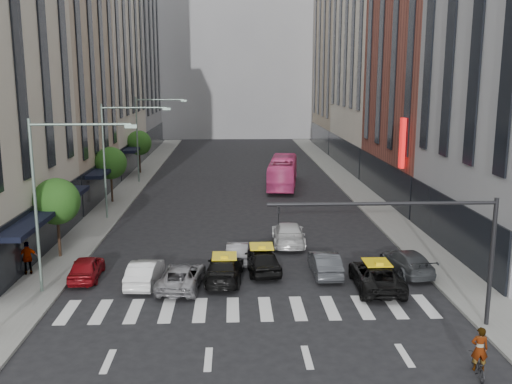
{
  "coord_description": "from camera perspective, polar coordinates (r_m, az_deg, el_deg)",
  "views": [
    {
      "loc": [
        -0.98,
        -24.71,
        11.14
      ],
      "look_at": [
        0.52,
        10.71,
        4.0
      ],
      "focal_mm": 40.0,
      "sensor_mm": 36.0,
      "label": 1
    }
  ],
  "objects": [
    {
      "name": "car_grey_mid",
      "position": [
        33.13,
        6.9,
        -7.09
      ],
      "size": [
        1.5,
        4.17,
        1.37
      ],
      "primitive_type": "imported",
      "rotation": [
        0.0,
        0.0,
        3.15
      ],
      "color": "#383B3F",
      "rests_on": "ground"
    },
    {
      "name": "car_grey_curb",
      "position": [
        34.35,
        14.83,
        -6.74
      ],
      "size": [
        2.47,
        4.86,
        1.35
      ],
      "primitive_type": "imported",
      "rotation": [
        0.0,
        0.0,
        3.27
      ],
      "color": "#393C40",
      "rests_on": "ground"
    },
    {
      "name": "streetlamp_far",
      "position": [
        61.6,
        -10.95,
        6.3
      ],
      "size": [
        5.38,
        0.25,
        9.0
      ],
      "color": "gray",
      "rests_on": "sidewalk_left"
    },
    {
      "name": "sidewalk_right",
      "position": [
        57.19,
        10.22,
        0.05
      ],
      "size": [
        3.0,
        96.0,
        0.15
      ],
      "primitive_type": "cube",
      "color": "slate",
      "rests_on": "ground"
    },
    {
      "name": "streetlamp_near",
      "position": [
        30.56,
        -19.65,
        0.85
      ],
      "size": [
        5.38,
        0.25,
        9.0
      ],
      "color": "gray",
      "rests_on": "sidewalk_left"
    },
    {
      "name": "building_left_b",
      "position": [
        55.1,
        -19.76,
        11.63
      ],
      "size": [
        8.0,
        16.0,
        24.0
      ],
      "primitive_type": "cube",
      "color": "tan",
      "rests_on": "ground"
    },
    {
      "name": "building_right_b",
      "position": [
        54.77,
        17.17,
        12.84
      ],
      "size": [
        8.0,
        18.0,
        26.0
      ],
      "primitive_type": "cube",
      "color": "brown",
      "rests_on": "ground"
    },
    {
      "name": "taxi_left",
      "position": [
        32.02,
        -3.16,
        -7.65
      ],
      "size": [
        2.36,
        4.99,
        1.41
      ],
      "primitive_type": "imported",
      "rotation": [
        0.0,
        0.0,
        3.06
      ],
      "color": "black",
      "rests_on": "ground"
    },
    {
      "name": "liberty_sign",
      "position": [
        47.0,
        14.43,
        4.75
      ],
      "size": [
        0.3,
        0.7,
        4.0
      ],
      "color": "red",
      "rests_on": "ground"
    },
    {
      "name": "car_white_front",
      "position": [
        32.0,
        -11.06,
        -7.9
      ],
      "size": [
        1.71,
        4.25,
        1.37
      ],
      "primitive_type": "imported",
      "rotation": [
        0.0,
        0.0,
        3.08
      ],
      "color": "silver",
      "rests_on": "ground"
    },
    {
      "name": "car_row2_right",
      "position": [
        38.8,
        3.25,
        -4.16
      ],
      "size": [
        2.3,
        5.26,
        1.51
      ],
      "primitive_type": "imported",
      "rotation": [
        0.0,
        0.0,
        3.1
      ],
      "color": "silver",
      "rests_on": "ground"
    },
    {
      "name": "sidewalk_left",
      "position": [
        56.8,
        -13.06,
        -0.15
      ],
      "size": [
        3.0,
        96.0,
        0.15
      ],
      "primitive_type": "cube",
      "color": "slate",
      "rests_on": "ground"
    },
    {
      "name": "rider",
      "position": [
        23.5,
        21.56,
        -13.09
      ],
      "size": [
        0.69,
        0.5,
        1.74
      ],
      "primitive_type": "imported",
      "rotation": [
        0.0,
        0.0,
        3.0
      ],
      "color": "gray",
      "rests_on": "motorcycle"
    },
    {
      "name": "taxi_right",
      "position": [
        31.52,
        11.94,
        -8.18
      ],
      "size": [
        2.56,
        5.23,
        1.43
      ],
      "primitive_type": "imported",
      "rotation": [
        0.0,
        0.0,
        3.11
      ],
      "color": "black",
      "rests_on": "ground"
    },
    {
      "name": "tree_near",
      "position": [
        37.12,
        -19.33,
        -0.9
      ],
      "size": [
        2.88,
        2.88,
        4.95
      ],
      "color": "black",
      "rests_on": "sidewalk_left"
    },
    {
      "name": "car_red",
      "position": [
        33.62,
        -16.59,
        -7.25
      ],
      "size": [
        1.74,
        3.98,
        1.33
      ],
      "primitive_type": "imported",
      "rotation": [
        0.0,
        0.0,
        3.18
      ],
      "color": "maroon",
      "rests_on": "ground"
    },
    {
      "name": "traffic_signal",
      "position": [
        26.11,
        17.1,
        -3.92
      ],
      "size": [
        10.1,
        0.2,
        6.0
      ],
      "color": "black",
      "rests_on": "ground"
    },
    {
      "name": "tree_mid",
      "position": [
        52.39,
        -14.34,
        2.81
      ],
      "size": [
        2.88,
        2.88,
        4.95
      ],
      "color": "black",
      "rests_on": "sidewalk_left"
    },
    {
      "name": "tree_far",
      "position": [
        67.99,
        -11.61,
        4.83
      ],
      "size": [
        2.88,
        2.88,
        4.95
      ],
      "color": "black",
      "rests_on": "sidewalk_left"
    },
    {
      "name": "motorcycle",
      "position": [
        24.05,
        21.33,
        -15.91
      ],
      "size": [
        0.78,
        1.67,
        0.84
      ],
      "primitive_type": "imported",
      "rotation": [
        0.0,
        0.0,
        3.0
      ],
      "color": "black",
      "rests_on": "ground"
    },
    {
      "name": "building_far",
      "position": [
        109.93,
        -1.98,
        14.96
      ],
      "size": [
        30.0,
        10.0,
        36.0
      ],
      "primitive_type": "cube",
      "color": "gray",
      "rests_on": "ground"
    },
    {
      "name": "pedestrian_far",
      "position": [
        34.96,
        -21.86,
        -6.14
      ],
      "size": [
        1.21,
        0.8,
        1.91
      ],
      "primitive_type": "imported",
      "rotation": [
        0.0,
        0.0,
        3.47
      ],
      "color": "gray",
      "rests_on": "sidewalk_left"
    },
    {
      "name": "car_row2_left",
      "position": [
        35.29,
        -1.84,
        -5.97
      ],
      "size": [
        1.5,
        3.79,
        1.23
      ],
      "primitive_type": "imported",
      "rotation": [
        0.0,
        0.0,
        3.09
      ],
      "color": "gray",
      "rests_on": "ground"
    },
    {
      "name": "building_right_c",
      "position": [
        73.49,
        12.37,
        18.06
      ],
      "size": [
        8.0,
        20.0,
        40.0
      ],
      "primitive_type": "cube",
      "color": "beige",
      "rests_on": "ground"
    },
    {
      "name": "ground",
      "position": [
        27.12,
        -0.15,
        -12.86
      ],
      "size": [
        160.0,
        160.0,
        0.0
      ],
      "primitive_type": "plane",
      "color": "black",
      "rests_on": "ground"
    },
    {
      "name": "building_left_c",
      "position": [
        72.82,
        -15.78,
        16.38
      ],
      "size": [
        8.0,
        20.0,
        36.0
      ],
      "primitive_type": "cube",
      "color": "beige",
      "rests_on": "ground"
    },
    {
      "name": "streetlamp_mid",
      "position": [
        45.92,
        -13.84,
        4.51
      ],
      "size": [
        5.38,
        0.25,
        9.0
      ],
      "color": "gray",
      "rests_on": "sidewalk_left"
    },
    {
      "name": "car_silver",
      "position": [
        31.23,
        -7.46,
        -8.35
      ],
      "size": [
        2.61,
        4.83,
        1.29
      ],
      "primitive_type": "imported",
      "rotation": [
        0.0,
        0.0,
        3.04
      ],
      "color": "gray",
      "rests_on": "ground"
    },
    {
      "name": "building_right_d",
      "position": [
        91.54,
        9.14,
        13.04
      ],
      "size": [
        8.0,
        18.0,
        28.0
      ],
      "primitive_type": "cube",
      "color": "tan",
      "rests_on": "ground"
    },
    {
      "name": "building_left_d",
      "position": [
        91.21,
        -12.91,
        13.53
      ],
      "size": [
        8.0,
        18.0,
        30.0
      ],
      "primitive_type": "cube",
      "color": "gray",
      "rests_on": "ground"
    },
    {
      "name": "taxi_center",
      "position": [
        33.37,
        0.55,
        -6.74
      ],
      "size": [
        2.38,
        4.65,
        1.52
      ],
      "primitive_type": "imported",
      "rotation": [
        0.0,
        0.0,
        3.28
      ],
      "color": "black",
      "rests_on": "ground"
    },
    {
      "name": "bus",
      "position": [
        58.88,
        2.7,
        1.98
      ],
      "size": [
        4.03,
        11.22,
        3.06
      ],
      "primitive_type": "imported",
      "rotation": [
        0.0,
        0.0,
        3.01
      ],
      "color": "#E8448B",
      "rests_on": "ground"
    }
  ]
}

